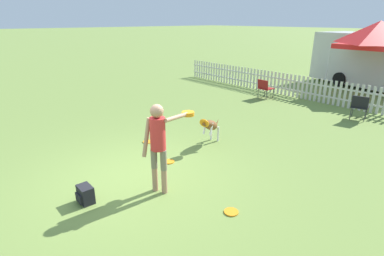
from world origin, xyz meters
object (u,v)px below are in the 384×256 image
(frisbee_near_dog, at_px, (231,212))
(frisbee_midfield, at_px, (147,142))
(backpack_on_grass, at_px, (85,194))
(equipment_trailer, at_px, (371,59))
(canopy_tent_main, at_px, (379,35))
(leaping_dog, at_px, (211,126))
(folding_chair_blue_left, at_px, (265,87))
(folding_chair_center, at_px, (360,105))
(frisbee_near_handler, at_px, (169,162))
(handler_person, at_px, (160,138))

(frisbee_near_dog, distance_m, frisbee_midfield, 3.62)
(backpack_on_grass, distance_m, equipment_trailer, 14.39)
(backpack_on_grass, height_order, canopy_tent_main, canopy_tent_main)
(leaping_dog, bearing_deg, folding_chair_blue_left, -91.75)
(folding_chair_center, height_order, equipment_trailer, equipment_trailer)
(folding_chair_blue_left, bearing_deg, leaping_dog, 114.72)
(frisbee_near_dog, bearing_deg, frisbee_midfield, 170.09)
(frisbee_near_dog, bearing_deg, frisbee_near_handler, 171.05)
(frisbee_near_dog, height_order, folding_chair_blue_left, folding_chair_blue_left)
(leaping_dog, relative_size, frisbee_midfield, 4.30)
(handler_person, xyz_separation_m, folding_chair_center, (0.67, 7.36, -0.60))
(frisbee_near_handler, height_order, backpack_on_grass, backpack_on_grass)
(handler_person, xyz_separation_m, frisbee_midfield, (-2.21, 1.10, -1.08))
(frisbee_near_handler, bearing_deg, handler_person, -43.33)
(handler_person, bearing_deg, frisbee_midfield, 129.91)
(frisbee_near_handler, bearing_deg, leaping_dog, 94.98)
(leaping_dog, distance_m, frisbee_near_dog, 3.01)
(frisbee_near_dog, bearing_deg, handler_person, -160.55)
(frisbee_near_handler, height_order, canopy_tent_main, canopy_tent_main)
(frisbee_near_handler, relative_size, frisbee_midfield, 1.00)
(leaping_dog, distance_m, folding_chair_blue_left, 5.52)
(frisbee_midfield, relative_size, canopy_tent_main, 0.08)
(frisbee_near_dog, bearing_deg, folding_chair_center, 95.66)
(handler_person, distance_m, folding_chair_center, 7.42)
(folding_chair_blue_left, xyz_separation_m, canopy_tent_main, (2.51, 4.07, 2.03))
(frisbee_near_handler, xyz_separation_m, frisbee_near_dog, (2.24, -0.35, 0.00))
(frisbee_midfield, height_order, folding_chair_blue_left, folding_chair_blue_left)
(leaping_dog, distance_m, folding_chair_center, 5.36)
(equipment_trailer, bearing_deg, frisbee_near_handler, -73.78)
(leaping_dog, distance_m, frisbee_near_handler, 1.54)
(frisbee_near_handler, distance_m, folding_chair_blue_left, 6.93)
(frisbee_near_handler, bearing_deg, folding_chair_center, 76.62)
(handler_person, height_order, equipment_trailer, equipment_trailer)
(backpack_on_grass, bearing_deg, folding_chair_blue_left, 106.07)
(backpack_on_grass, bearing_deg, frisbee_near_dog, 42.21)
(leaping_dog, distance_m, equipment_trailer, 10.82)
(folding_chair_blue_left, height_order, canopy_tent_main, canopy_tent_main)
(handler_person, relative_size, frisbee_near_handler, 7.02)
(frisbee_midfield, relative_size, equipment_trailer, 0.04)
(backpack_on_grass, distance_m, canopy_tent_main, 12.94)
(handler_person, bearing_deg, folding_chair_center, 61.16)
(folding_chair_center, bearing_deg, frisbee_midfield, 51.25)
(folding_chair_blue_left, relative_size, equipment_trailer, 0.13)
(handler_person, height_order, folding_chair_blue_left, handler_person)
(handler_person, bearing_deg, canopy_tent_main, 69.15)
(folding_chair_blue_left, bearing_deg, frisbee_near_dog, 125.41)
(folding_chair_center, bearing_deg, leaping_dog, 57.74)
(backpack_on_grass, bearing_deg, equipment_trailer, 92.47)
(leaping_dog, bearing_deg, frisbee_near_handler, 71.37)
(handler_person, distance_m, leaping_dog, 2.55)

